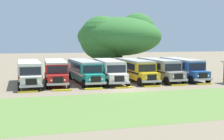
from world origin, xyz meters
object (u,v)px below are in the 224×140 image
at_px(parked_bus_slot_1, 56,70).
at_px(broad_shade_tree, 118,37).
at_px(parked_bus_slot_4, 135,69).
at_px(parked_bus_slot_2, 84,70).
at_px(parked_bus_slot_0, 29,72).
at_px(parked_bus_slot_5, 158,68).
at_px(parked_bus_slot_6, 181,68).
at_px(parked_bus_slot_3, 109,70).

xyz_separation_m(parked_bus_slot_1, broad_shade_tree, (11.93, 11.98, 4.48)).
bearing_deg(parked_bus_slot_4, parked_bus_slot_2, -92.03).
bearing_deg(parked_bus_slot_0, broad_shade_tree, 128.31).
height_order(parked_bus_slot_1, parked_bus_slot_5, same).
relative_size(parked_bus_slot_1, parked_bus_slot_2, 1.00).
height_order(parked_bus_slot_4, parked_bus_slot_6, same).
bearing_deg(parked_bus_slot_4, parked_bus_slot_6, 90.04).
relative_size(parked_bus_slot_3, broad_shade_tree, 0.75).
height_order(parked_bus_slot_1, parked_bus_slot_4, same).
height_order(parked_bus_slot_4, broad_shade_tree, broad_shade_tree).
bearing_deg(parked_bus_slot_6, parked_bus_slot_2, -88.66).
height_order(parked_bus_slot_3, parked_bus_slot_4, same).
height_order(parked_bus_slot_0, parked_bus_slot_3, same).
bearing_deg(parked_bus_slot_0, parked_bus_slot_4, 88.52).
bearing_deg(parked_bus_slot_6, parked_bus_slot_3, -87.22).
relative_size(parked_bus_slot_3, parked_bus_slot_4, 1.01).
bearing_deg(parked_bus_slot_3, parked_bus_slot_1, -93.10).
distance_m(parked_bus_slot_3, parked_bus_slot_4, 3.59).
relative_size(parked_bus_slot_6, broad_shade_tree, 0.75).
distance_m(parked_bus_slot_0, parked_bus_slot_6, 20.52).
height_order(parked_bus_slot_1, broad_shade_tree, broad_shade_tree).
distance_m(parked_bus_slot_5, parked_bus_slot_6, 3.51).
relative_size(parked_bus_slot_4, parked_bus_slot_5, 1.00).
xyz_separation_m(parked_bus_slot_4, parked_bus_slot_5, (3.46, 0.06, 0.00)).
height_order(parked_bus_slot_0, parked_bus_slot_5, same).
bearing_deg(broad_shade_tree, parked_bus_slot_4, -97.12).
relative_size(parked_bus_slot_0, broad_shade_tree, 0.74).
xyz_separation_m(parked_bus_slot_2, broad_shade_tree, (8.37, 12.43, 4.48)).
xyz_separation_m(parked_bus_slot_0, parked_bus_slot_1, (3.20, 0.71, 0.00)).
bearing_deg(broad_shade_tree, parked_bus_slot_5, -81.49).
bearing_deg(parked_bus_slot_1, parked_bus_slot_0, -74.98).
bearing_deg(parked_bus_slot_1, parked_bus_slot_2, 85.31).
bearing_deg(parked_bus_slot_2, broad_shade_tree, 143.52).
bearing_deg(parked_bus_slot_4, parked_bus_slot_1, -93.85).
bearing_deg(parked_bus_slot_3, parked_bus_slot_2, -92.28).
relative_size(parked_bus_slot_4, broad_shade_tree, 0.74).
bearing_deg(parked_bus_slot_1, parked_bus_slot_4, 88.74).
relative_size(parked_bus_slot_3, parked_bus_slot_6, 1.00).
bearing_deg(parked_bus_slot_1, broad_shade_tree, 137.54).
relative_size(parked_bus_slot_3, parked_bus_slot_5, 1.01).
xyz_separation_m(parked_bus_slot_3, broad_shade_tree, (5.17, 12.74, 4.48)).
distance_m(parked_bus_slot_1, parked_bus_slot_5, 13.83).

